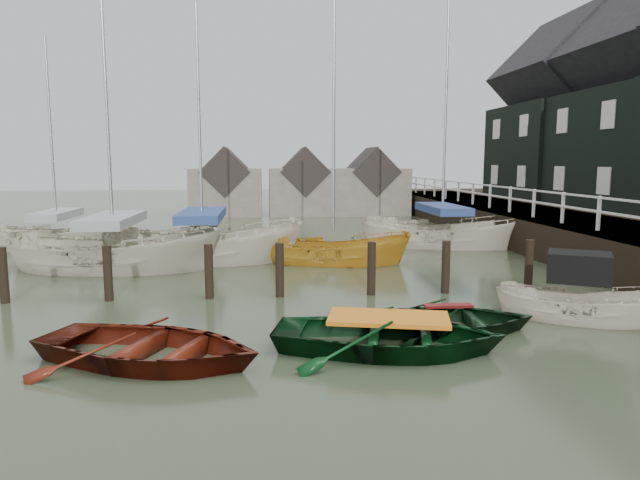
{
  "coord_description": "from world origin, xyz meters",
  "views": [
    {
      "loc": [
        -1.56,
        -11.47,
        3.49
      ],
      "look_at": [
        -0.1,
        3.51,
        1.4
      ],
      "focal_mm": 32.0,
      "sensor_mm": 36.0,
      "label": 1
    }
  ],
  "objects": [
    {
      "name": "ground",
      "position": [
        0.0,
        0.0,
        0.0
      ],
      "size": [
        120.0,
        120.0,
        0.0
      ],
      "primitive_type": "plane",
      "color": "#333C26",
      "rests_on": "ground"
    },
    {
      "name": "pier",
      "position": [
        9.48,
        10.0,
        0.71
      ],
      "size": [
        3.04,
        32.0,
        2.7
      ],
      "color": "black",
      "rests_on": "ground"
    },
    {
      "name": "mooring_pilings",
      "position": [
        -1.11,
        3.0,
        0.5
      ],
      "size": [
        13.72,
        0.22,
        1.8
      ],
      "color": "black",
      "rests_on": "ground"
    },
    {
      "name": "far_sheds",
      "position": [
        0.83,
        26.0,
        1.86
      ],
      "size": [
        14.0,
        4.08,
        4.39
      ],
      "color": "#665B51",
      "rests_on": "ground"
    },
    {
      "name": "rowboat_red",
      "position": [
        -3.59,
        -1.67,
        0.0
      ],
      "size": [
        4.91,
        4.27,
        0.85
      ],
      "primitive_type": "imported",
      "rotation": [
        0.0,
        0.0,
        1.18
      ],
      "color": "#50170B",
      "rests_on": "ground"
    },
    {
      "name": "rowboat_green",
      "position": [
        0.68,
        -1.47,
        0.0
      ],
      "size": [
        4.82,
        3.92,
        0.88
      ],
      "primitive_type": "imported",
      "rotation": [
        0.0,
        0.0,
        1.34
      ],
      "color": "black",
      "rests_on": "ground"
    },
    {
      "name": "rowboat_dkgreen",
      "position": [
        2.16,
        -0.39,
        0.0
      ],
      "size": [
        3.73,
        2.75,
        0.75
      ],
      "primitive_type": "imported",
      "rotation": [
        0.0,
        0.0,
        1.52
      ],
      "color": "black",
      "rests_on": "ground"
    },
    {
      "name": "motorboat",
      "position": [
        5.37,
        0.17,
        0.12
      ],
      "size": [
        3.85,
        2.95,
        2.18
      ],
      "rotation": [
        0.0,
        0.0,
        1.07
      ],
      "color": "beige",
      "rests_on": "ground"
    },
    {
      "name": "sailboat_a",
      "position": [
        -6.44,
        7.28,
        0.06
      ],
      "size": [
        7.34,
        3.66,
        10.36
      ],
      "rotation": [
        0.0,
        0.0,
        1.42
      ],
      "color": "beige",
      "rests_on": "ground"
    },
    {
      "name": "sailboat_b",
      "position": [
        -3.75,
        8.6,
        0.06
      ],
      "size": [
        7.3,
        3.39,
        12.14
      ],
      "rotation": [
        0.0,
        0.0,
        1.46
      ],
      "color": "beige",
      "rests_on": "ground"
    },
    {
      "name": "sailboat_c",
      "position": [
        0.78,
        7.84,
        0.02
      ],
      "size": [
        5.64,
        3.31,
        10.39
      ],
      "rotation": [
        0.0,
        0.0,
        1.31
      ],
      "color": "#BC8623",
      "rests_on": "ground"
    },
    {
      "name": "sailboat_d",
      "position": [
        5.69,
        11.2,
        0.06
      ],
      "size": [
        7.19,
        4.8,
        11.41
      ],
      "rotation": [
        0.0,
        0.0,
        1.2
      ],
      "color": "beige",
      "rests_on": "ground"
    },
    {
      "name": "sailboat_e",
      "position": [
        -9.9,
        12.19,
        0.06
      ],
      "size": [
        5.9,
        2.3,
        9.38
      ],
      "rotation": [
        0.0,
        0.0,
        1.59
      ],
      "color": "beige",
      "rests_on": "ground"
    }
  ]
}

